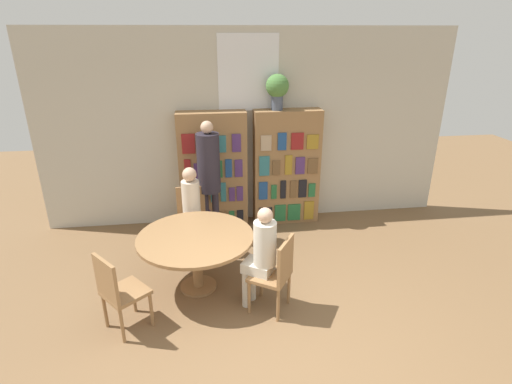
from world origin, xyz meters
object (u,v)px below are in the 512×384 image
at_px(bookshelf_right, 286,168).
at_px(chair_far_side, 276,272).
at_px(reading_table, 196,243).
at_px(chair_near_camera, 118,290).
at_px(librarian_standing, 209,169).
at_px(chair_left_side, 192,215).
at_px(flower_vase, 277,88).
at_px(seated_reader_left, 192,207).
at_px(seated_reader_right, 261,253).
at_px(bookshelf_left, 213,171).

xyz_separation_m(bookshelf_right, chair_far_side, (-0.57, -2.27, -0.41)).
xyz_separation_m(reading_table, chair_near_camera, (-0.78, -0.65, -0.11)).
bearing_deg(chair_far_side, librarian_standing, 52.65).
bearing_deg(reading_table, chair_near_camera, -140.21).
xyz_separation_m(bookshelf_right, chair_left_side, (-1.50, -0.71, -0.41)).
height_order(chair_near_camera, chair_far_side, same).
relative_size(bookshelf_right, reading_table, 1.34).
height_order(flower_vase, seated_reader_left, flower_vase).
bearing_deg(chair_near_camera, seated_reader_left, 114.13).
distance_m(flower_vase, reading_table, 2.63).
distance_m(seated_reader_right, librarian_standing, 1.79).
distance_m(bookshelf_right, reading_table, 2.26).
xyz_separation_m(chair_far_side, librarian_standing, (-0.66, 1.77, 0.61)).
bearing_deg(flower_vase, chair_far_side, -99.94).
bearing_deg(flower_vase, seated_reader_right, -104.29).
bearing_deg(bookshelf_right, chair_near_camera, -132.97).
distance_m(bookshelf_left, seated_reader_left, 0.97).
xyz_separation_m(chair_far_side, seated_reader_right, (-0.16, 0.10, 0.19)).
relative_size(chair_near_camera, librarian_standing, 0.50).
height_order(bookshelf_left, chair_left_side, bookshelf_left).
xyz_separation_m(bookshelf_right, seated_reader_left, (-1.49, -0.89, -0.20)).
bearing_deg(bookshelf_left, chair_left_side, -115.75).
bearing_deg(chair_left_side, bookshelf_right, -158.50).
relative_size(chair_far_side, librarian_standing, 0.50).
distance_m(bookshelf_left, reading_table, 1.77).
bearing_deg(librarian_standing, reading_table, -99.47).
xyz_separation_m(reading_table, chair_far_side, (0.86, -0.54, -0.11)).
xyz_separation_m(bookshelf_right, chair_near_camera, (-2.21, -2.38, -0.41)).
xyz_separation_m(bookshelf_left, chair_left_side, (-0.34, -0.71, -0.41)).
relative_size(bookshelf_right, librarian_standing, 1.02).
distance_m(chair_near_camera, seated_reader_left, 1.67).
xyz_separation_m(chair_near_camera, chair_far_side, (1.65, 0.11, 0.00)).
xyz_separation_m(seated_reader_left, seated_reader_right, (0.76, -1.28, -0.02)).
relative_size(bookshelf_right, chair_left_side, 2.03).
distance_m(chair_near_camera, chair_left_side, 1.82).
xyz_separation_m(reading_table, chair_left_side, (-0.07, 1.02, -0.11)).
bearing_deg(reading_table, flower_vase, 53.91).
height_order(bookshelf_left, librarian_standing, bookshelf_left).
bearing_deg(flower_vase, bookshelf_left, -179.72).
relative_size(reading_table, chair_far_side, 1.52).
bearing_deg(seated_reader_left, reading_table, 90.00).
distance_m(chair_near_camera, seated_reader_right, 1.52).
relative_size(bookshelf_left, bookshelf_right, 1.00).
distance_m(chair_near_camera, librarian_standing, 2.21).
bearing_deg(bookshelf_right, librarian_standing, -157.78).
distance_m(chair_far_side, seated_reader_left, 1.67).
height_order(bookshelf_left, seated_reader_right, bookshelf_left).
xyz_separation_m(bookshelf_left, flower_vase, (0.99, 0.00, 1.23)).
bearing_deg(librarian_standing, flower_vase, 25.59).
bearing_deg(flower_vase, chair_near_camera, -130.63).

